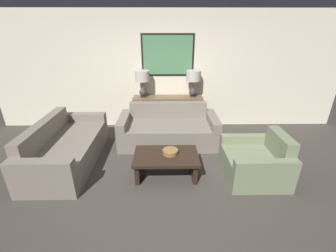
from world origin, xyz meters
name	(u,v)px	position (x,y,z in m)	size (l,w,h in m)	color
ground_plane	(170,186)	(0.00, 0.00, 0.00)	(20.00, 20.00, 0.00)	#3D3833
back_wall	(168,71)	(0.00, 2.46, 1.33)	(8.18, 0.12, 2.65)	beige
console_table	(168,113)	(0.00, 2.19, 0.40)	(1.61, 0.38, 0.80)	brown
table_lamp_left	(142,79)	(-0.57, 2.19, 1.21)	(0.33, 0.33, 0.60)	#333338
table_lamp_right	(193,79)	(0.57, 2.19, 1.21)	(0.33, 0.33, 0.60)	#333338
couch_by_back_wall	(168,130)	(0.00, 1.48, 0.28)	(2.02, 0.93, 0.79)	slate
couch_by_side	(66,148)	(-1.85, 0.73, 0.28)	(0.93, 2.02, 0.79)	slate
coffee_table	(166,161)	(-0.06, 0.28, 0.29)	(1.04, 0.65, 0.40)	black
decorative_bowl	(170,152)	(0.01, 0.32, 0.43)	(0.25, 0.25, 0.07)	olive
armchair_near_back_wall	(256,162)	(1.42, 0.27, 0.26)	(0.93, 0.97, 0.76)	#707A5B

